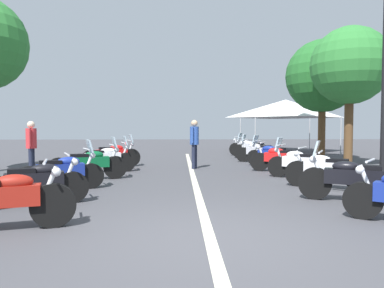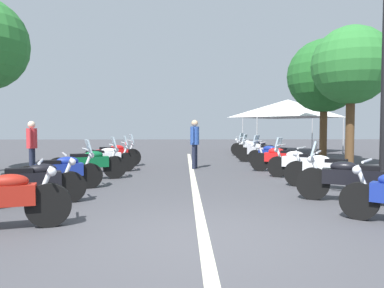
{
  "view_description": "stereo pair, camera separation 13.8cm",
  "coord_description": "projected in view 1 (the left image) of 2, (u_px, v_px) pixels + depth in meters",
  "views": [
    {
      "loc": [
        -4.7,
        0.4,
        1.5
      ],
      "look_at": [
        7.19,
        0.0,
        0.94
      ],
      "focal_mm": 33.49,
      "sensor_mm": 36.0,
      "label": 1
    },
    {
      "loc": [
        -4.7,
        0.26,
        1.5
      ],
      "look_at": [
        7.19,
        0.0,
        0.94
      ],
      "focal_mm": 33.49,
      "sensor_mm": 36.0,
      "label": 2
    }
  ],
  "objects": [
    {
      "name": "motorcycle_left_row_2",
      "position": [
        62.0,
        171.0,
        8.44
      ],
      "size": [
        1.06,
        1.87,
        1.2
      ],
      "rotation": [
        0.0,
        0.0,
        -1.11
      ],
      "color": "black",
      "rests_on": "ground_plane"
    },
    {
      "name": "bystander_0",
      "position": [
        194.0,
        140.0,
        12.95
      ],
      "size": [
        0.5,
        0.32,
        1.77
      ],
      "rotation": [
        0.0,
        0.0,
        1.2
      ],
      "color": "#1E2338",
      "rests_on": "ground_plane"
    },
    {
      "name": "motorcycle_left_row_5",
      "position": [
        112.0,
        154.0,
        13.47
      ],
      "size": [
        1.04,
        2.08,
        1.23
      ],
      "rotation": [
        0.0,
        0.0,
        -1.17
      ],
      "color": "black",
      "rests_on": "ground_plane"
    },
    {
      "name": "motorcycle_left_row_1",
      "position": [
        36.0,
        182.0,
        6.82
      ],
      "size": [
        0.99,
        1.88,
        0.99
      ],
      "rotation": [
        0.0,
        0.0,
        -1.16
      ],
      "color": "black",
      "rests_on": "ground_plane"
    },
    {
      "name": "motorcycle_right_row_2",
      "position": [
        327.0,
        170.0,
        8.71
      ],
      "size": [
        1.33,
        1.77,
        1.01
      ],
      "rotation": [
        0.0,
        0.0,
        0.95
      ],
      "color": "black",
      "rests_on": "ground_plane"
    },
    {
      "name": "motorcycle_right_row_6",
      "position": [
        258.0,
        152.0,
        15.27
      ],
      "size": [
        1.09,
        1.84,
        1.21
      ],
      "rotation": [
        0.0,
        0.0,
        1.08
      ],
      "color": "black",
      "rests_on": "ground_plane"
    },
    {
      "name": "roadside_tree_2",
      "position": [
        323.0,
        76.0,
        15.95
      ],
      "size": [
        3.23,
        3.23,
        5.4
      ],
      "color": "brown",
      "rests_on": "ground_plane"
    },
    {
      "name": "motorcycle_left_row_3",
      "position": [
        89.0,
        163.0,
        10.14
      ],
      "size": [
        1.0,
        2.12,
        1.22
      ],
      "rotation": [
        0.0,
        0.0,
        -1.2
      ],
      "color": "black",
      "rests_on": "ground_plane"
    },
    {
      "name": "motorcycle_right_row_3",
      "position": [
        300.0,
        163.0,
        10.42
      ],
      "size": [
        1.31,
        1.71,
        1.2
      ],
      "rotation": [
        0.0,
        0.0,
        0.94
      ],
      "color": "black",
      "rests_on": "ground_plane"
    },
    {
      "name": "bystander_1",
      "position": [
        31.0,
        143.0,
        11.23
      ],
      "size": [
        0.53,
        0.32,
        1.7
      ],
      "rotation": [
        0.0,
        0.0,
        4.86
      ],
      "color": "#1E2338",
      "rests_on": "ground_plane"
    },
    {
      "name": "motorcycle_right_row_7",
      "position": [
        253.0,
        149.0,
        17.03
      ],
      "size": [
        1.16,
        1.91,
        1.23
      ],
      "rotation": [
        0.0,
        0.0,
        1.06
      ],
      "color": "black",
      "rests_on": "ground_plane"
    },
    {
      "name": "ground_plane",
      "position": [
        210.0,
        240.0,
        4.78
      ],
      "size": [
        80.0,
        80.0,
        0.0
      ],
      "primitive_type": "plane",
      "color": "#424247"
    },
    {
      "name": "motorcycle_right_row_4",
      "position": [
        281.0,
        158.0,
        11.98
      ],
      "size": [
        1.09,
        1.94,
        1.0
      ],
      "rotation": [
        0.0,
        0.0,
        1.11
      ],
      "color": "black",
      "rests_on": "ground_plane"
    },
    {
      "name": "motorcycle_right_row_5",
      "position": [
        272.0,
        155.0,
        13.61
      ],
      "size": [
        1.42,
        1.77,
        1.2
      ],
      "rotation": [
        0.0,
        0.0,
        0.91
      ],
      "color": "black",
      "rests_on": "ground_plane"
    },
    {
      "name": "event_tent",
      "position": [
        286.0,
        109.0,
        21.96
      ],
      "size": [
        5.29,
        5.29,
        3.2
      ],
      "color": "white",
      "rests_on": "ground_plane"
    },
    {
      "name": "motorcycle_right_row_8",
      "position": [
        248.0,
        147.0,
        18.66
      ],
      "size": [
        1.26,
        1.84,
        1.02
      ],
      "rotation": [
        0.0,
        0.0,
        1.0
      ],
      "color": "black",
      "rests_on": "ground_plane"
    },
    {
      "name": "lane_centre_stripe",
      "position": [
        194.0,
        180.0,
        10.21
      ],
      "size": [
        19.87,
        0.16,
        0.01
      ],
      "primitive_type": "cube",
      "color": "beige",
      "rests_on": "ground_plane"
    },
    {
      "name": "motorcycle_right_row_1",
      "position": [
        354.0,
        179.0,
        7.12
      ],
      "size": [
        1.16,
        2.02,
        1.22
      ],
      "rotation": [
        0.0,
        0.0,
        1.09
      ],
      "color": "black",
      "rests_on": "ground_plane"
    },
    {
      "name": "roadside_tree_1",
      "position": [
        350.0,
        66.0,
        13.42
      ],
      "size": [
        2.91,
        2.91,
        5.27
      ],
      "color": "brown",
      "rests_on": "ground_plane"
    },
    {
      "name": "motorcycle_left_row_0",
      "position": [
        2.0,
        200.0,
        5.13
      ],
      "size": [
        0.86,
        2.02,
        1.01
      ],
      "rotation": [
        0.0,
        0.0,
        -1.27
      ],
      "color": "black",
      "rests_on": "ground_plane"
    },
    {
      "name": "motorcycle_left_row_4",
      "position": [
        104.0,
        158.0,
        11.86
      ],
      "size": [
        0.93,
        2.1,
        1.21
      ],
      "rotation": [
        0.0,
        0.0,
        -1.24
      ],
      "color": "black",
      "rests_on": "ground_plane"
    }
  ]
}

